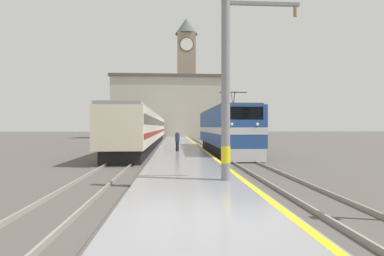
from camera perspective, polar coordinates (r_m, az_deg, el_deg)
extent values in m
plane|color=#514C47|center=(36.51, -2.61, -3.30)|extent=(200.00, 200.00, 0.00)
cube|color=gray|center=(31.50, -2.45, -3.52)|extent=(3.97, 140.00, 0.38)
cube|color=yellow|center=(31.58, 0.89, -3.16)|extent=(0.20, 140.00, 0.00)
cube|color=#514C47|center=(31.81, 4.28, -3.81)|extent=(2.84, 140.00, 0.02)
cube|color=gray|center=(31.72, 3.00, -3.68)|extent=(0.07, 140.00, 0.14)
cube|color=gray|center=(31.91, 5.56, -3.65)|extent=(0.07, 140.00, 0.14)
cube|color=#514C47|center=(31.66, -9.27, -3.83)|extent=(2.84, 140.00, 0.02)
cube|color=gray|center=(31.74, -10.56, -3.68)|extent=(0.07, 140.00, 0.14)
cube|color=gray|center=(31.60, -7.98, -3.69)|extent=(0.07, 140.00, 0.14)
cube|color=black|center=(25.50, 6.26, -3.83)|extent=(2.46, 12.94, 0.90)
cube|color=#23478C|center=(25.43, 6.26, 0.27)|extent=(2.90, 14.07, 2.75)
cube|color=silver|center=(25.43, 6.26, -0.35)|extent=(2.92, 14.09, 0.44)
cube|color=silver|center=(18.77, 9.88, -5.16)|extent=(2.75, 0.30, 0.81)
cube|color=black|center=(18.62, 9.95, 2.80)|extent=(2.32, 0.12, 0.80)
sphere|color=white|center=(18.39, 7.56, 0.70)|extent=(0.20, 0.20, 0.20)
sphere|color=white|center=(18.77, 12.35, 0.69)|extent=(0.20, 0.20, 0.20)
cube|color=#4C4C51|center=(25.47, 6.26, 3.50)|extent=(2.61, 13.36, 0.12)
cylinder|color=#333333|center=(21.73, 8.02, 5.53)|extent=(0.06, 0.63, 1.03)
cylinder|color=#333333|center=(22.41, 7.66, 5.37)|extent=(0.06, 0.63, 1.03)
cube|color=#262626|center=(22.12, 7.84, 6.74)|extent=(2.03, 0.08, 0.06)
cube|color=black|center=(36.28, -8.55, -2.61)|extent=(2.46, 37.26, 0.90)
cube|color=beige|center=(36.24, -8.55, 0.16)|extent=(2.90, 38.81, 2.61)
cube|color=black|center=(36.24, -8.55, 0.99)|extent=(2.92, 38.04, 0.64)
cube|color=maroon|center=(36.24, -8.55, -0.66)|extent=(2.92, 38.04, 0.36)
cube|color=gray|center=(36.26, -8.55, 2.38)|extent=(2.67, 38.81, 0.20)
cylinder|color=gray|center=(10.76, 6.44, 9.04)|extent=(0.31, 0.31, 7.06)
cylinder|color=yellow|center=(10.68, 6.43, -5.06)|extent=(0.33, 0.33, 0.60)
cube|color=gray|center=(11.76, 12.95, 22.08)|extent=(2.81, 0.12, 0.12)
cylinder|color=#8C6651|center=(12.07, 19.04, 20.23)|extent=(0.12, 0.12, 0.35)
cylinder|color=#23232D|center=(22.90, -2.81, -3.52)|extent=(0.26, 0.26, 0.75)
cylinder|color=navy|center=(22.86, -2.81, -1.80)|extent=(0.34, 0.34, 0.63)
sphere|color=tan|center=(22.85, -2.81, -0.76)|extent=(0.20, 0.20, 0.20)
cube|color=gray|center=(73.98, -1.10, 8.17)|extent=(4.33, 4.33, 24.88)
cylinder|color=black|center=(73.74, -1.02, 15.66)|extent=(3.33, 0.06, 3.33)
cylinder|color=white|center=(73.71, -1.02, 15.67)|extent=(3.03, 0.10, 3.03)
cone|color=#47514C|center=(77.29, -1.10, 18.79)|extent=(5.42, 5.42, 3.90)
cube|color=#B7B2A3|center=(60.66, -4.50, 3.73)|extent=(21.95, 6.76, 11.87)
cube|color=#564C47|center=(61.34, -4.50, 9.51)|extent=(22.55, 7.36, 0.50)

